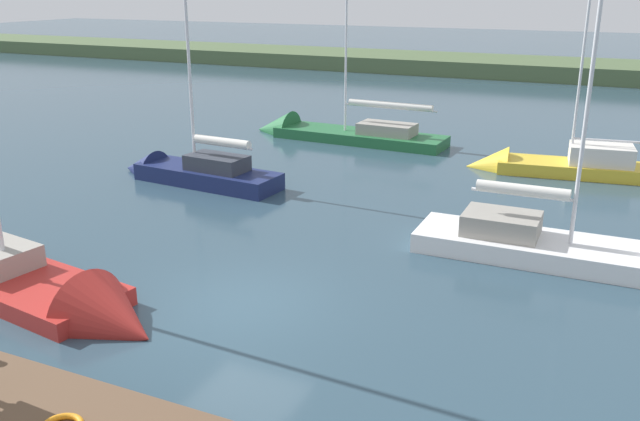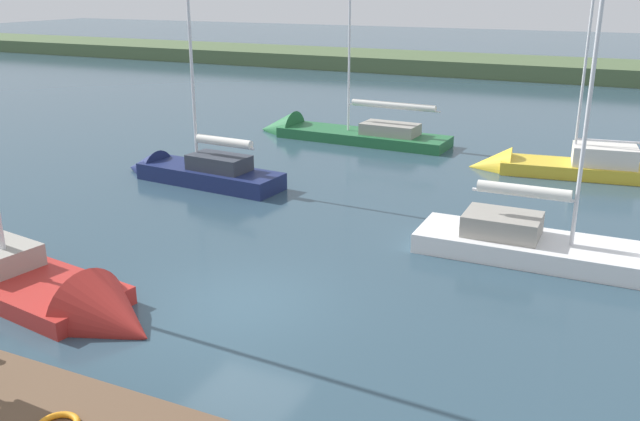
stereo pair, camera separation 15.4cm
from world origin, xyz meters
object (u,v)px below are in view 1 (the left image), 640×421
sailboat_near_dock (583,260)px  sailboat_outer_mooring (553,170)px  sailboat_mid_channel (189,175)px  sailboat_inner_slip (36,292)px  sailboat_behind_pier (331,135)px

sailboat_near_dock → sailboat_outer_mooring: bearing=100.7°
sailboat_mid_channel → sailboat_inner_slip: bearing=109.1°
sailboat_near_dock → sailboat_inner_slip: size_ratio=0.88×
sailboat_near_dock → sailboat_behind_pier: size_ratio=0.77×
sailboat_inner_slip → sailboat_outer_mooring: (-9.50, -16.26, 0.00)m
sailboat_mid_channel → sailboat_outer_mooring: 13.71m
sailboat_mid_channel → sailboat_behind_pier: bearing=-97.2°
sailboat_near_dock → sailboat_inner_slip: bearing=-147.3°
sailboat_mid_channel → sailboat_outer_mooring: sailboat_mid_channel is taller
sailboat_inner_slip → sailboat_outer_mooring: size_ratio=1.33×
sailboat_near_dock → sailboat_outer_mooring: sailboat_near_dock is taller
sailboat_near_dock → sailboat_behind_pier: bearing=136.9°
sailboat_mid_channel → sailboat_behind_pier: sailboat_behind_pier is taller
sailboat_behind_pier → sailboat_outer_mooring: sailboat_behind_pier is taller
sailboat_inner_slip → sailboat_behind_pier: sailboat_behind_pier is taller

